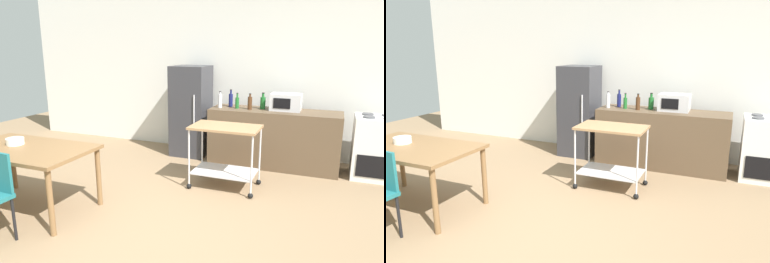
% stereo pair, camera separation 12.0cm
% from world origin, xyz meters
% --- Properties ---
extents(ground_plane, '(12.00, 12.00, 0.00)m').
position_xyz_m(ground_plane, '(0.00, 0.00, 0.00)').
color(ground_plane, '#8C7051').
extents(back_wall, '(8.40, 0.12, 2.90)m').
position_xyz_m(back_wall, '(0.00, 3.20, 1.45)').
color(back_wall, silver).
rests_on(back_wall, ground_plane).
extents(kitchen_counter, '(2.00, 0.64, 0.90)m').
position_xyz_m(kitchen_counter, '(0.90, 2.60, 0.45)').
color(kitchen_counter, brown).
rests_on(kitchen_counter, ground_plane).
extents(dining_table, '(1.50, 0.90, 0.75)m').
position_xyz_m(dining_table, '(-1.47, -0.04, 0.67)').
color(dining_table, brown).
rests_on(dining_table, ground_plane).
extents(stove_oven, '(0.60, 0.61, 0.92)m').
position_xyz_m(stove_oven, '(2.35, 2.62, 0.45)').
color(stove_oven, white).
rests_on(stove_oven, ground_plane).
extents(refrigerator, '(0.60, 0.63, 1.55)m').
position_xyz_m(refrigerator, '(-0.55, 2.70, 0.78)').
color(refrigerator, '#333338').
rests_on(refrigerator, ground_plane).
extents(kitchen_cart, '(0.91, 0.57, 0.85)m').
position_xyz_m(kitchen_cart, '(0.45, 1.45, 0.57)').
color(kitchen_cart, '#A37A51').
rests_on(kitchen_cart, ground_plane).
extents(bottle_soy_sauce, '(0.07, 0.07, 0.26)m').
position_xyz_m(bottle_soy_sauce, '(0.03, 2.53, 1.01)').
color(bottle_soy_sauce, silver).
rests_on(bottle_soy_sauce, kitchen_counter).
extents(bottle_sparkling_water, '(0.07, 0.07, 0.28)m').
position_xyz_m(bottle_sparkling_water, '(0.17, 2.68, 1.01)').
color(bottle_sparkling_water, navy).
rests_on(bottle_sparkling_water, kitchen_counter).
extents(bottle_wine, '(0.06, 0.06, 0.25)m').
position_xyz_m(bottle_wine, '(0.31, 2.55, 1.00)').
color(bottle_wine, '#1E6628').
rests_on(bottle_wine, kitchen_counter).
extents(bottle_olive_oil, '(0.07, 0.07, 0.25)m').
position_xyz_m(bottle_olive_oil, '(0.52, 2.53, 1.01)').
color(bottle_olive_oil, '#4C2D19').
rests_on(bottle_olive_oil, kitchen_counter).
extents(bottle_sesame_oil, '(0.08, 0.08, 0.26)m').
position_xyz_m(bottle_sesame_oil, '(0.70, 2.66, 1.00)').
color(bottle_sesame_oil, '#1E6628').
rests_on(bottle_sesame_oil, kitchen_counter).
extents(microwave, '(0.46, 0.35, 0.26)m').
position_xyz_m(microwave, '(1.06, 2.66, 1.03)').
color(microwave, silver).
rests_on(microwave, kitchen_counter).
extents(fruit_bowl, '(0.20, 0.20, 0.08)m').
position_xyz_m(fruit_bowl, '(-1.68, 0.01, 0.79)').
color(fruit_bowl, white).
rests_on(fruit_bowl, dining_table).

